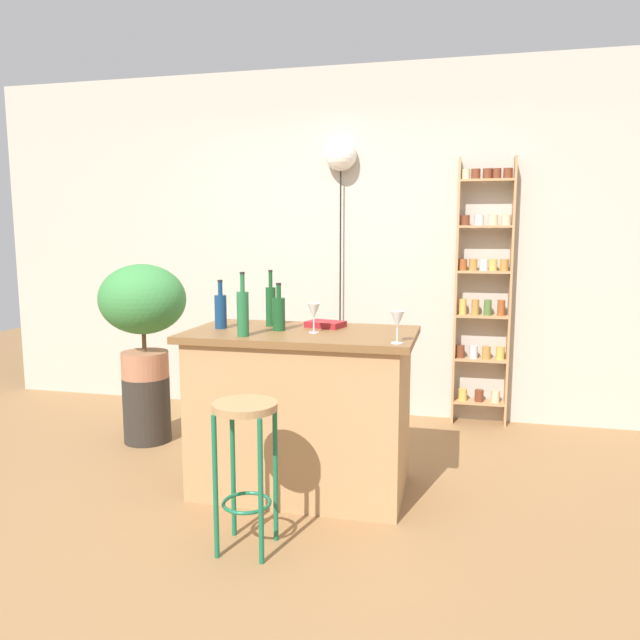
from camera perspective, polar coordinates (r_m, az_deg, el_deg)
ground at (r=3.44m, az=-3.06°, el=-17.44°), size 12.00×12.00×0.00m
back_wall at (r=5.01m, az=3.17°, el=7.14°), size 6.40×0.10×2.80m
kitchen_counter at (r=3.54m, az=-1.74°, el=-8.49°), size 1.29×0.73×0.94m
bar_stool at (r=2.89m, az=-7.02°, el=-11.49°), size 0.30×0.30×0.72m
spice_shelf at (r=4.81m, az=15.08°, el=2.77°), size 0.42×0.14×2.05m
plant_stool at (r=4.57m, az=-16.00°, el=-8.07°), size 0.33×0.33×0.47m
potted_plant at (r=4.43m, az=-16.37°, el=1.25°), size 0.62×0.55×0.81m
bottle_soda_blue at (r=3.45m, az=-3.90°, el=0.70°), size 0.07×0.07×0.27m
bottle_olive_oil at (r=3.57m, az=-9.34°, el=0.92°), size 0.07×0.07×0.28m
bottle_spirits_clear at (r=3.62m, az=-4.66°, el=1.43°), size 0.06×0.06×0.34m
bottle_vinegar at (r=3.27m, az=-7.28°, el=0.75°), size 0.06×0.06×0.35m
wine_glass_left at (r=3.36m, az=-0.59°, el=0.77°), size 0.07×0.07×0.16m
wine_glass_center at (r=3.05m, az=7.30°, el=-0.04°), size 0.07×0.07×0.16m
cookbook at (r=3.57m, az=0.52°, el=-0.40°), size 0.24×0.20×0.03m
pendant_globe_light at (r=4.95m, az=1.97°, el=15.07°), size 0.25×0.25×2.23m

